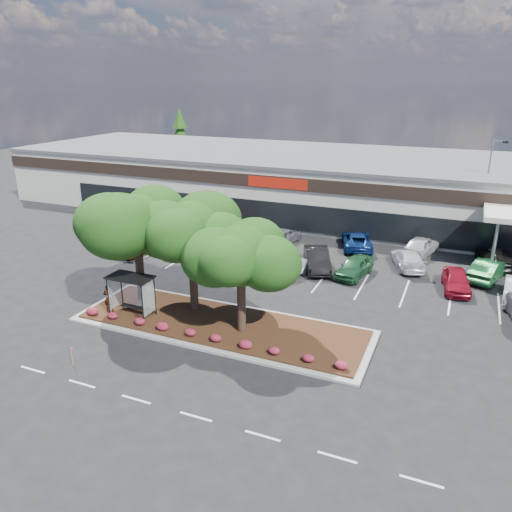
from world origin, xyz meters
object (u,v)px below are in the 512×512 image
at_px(car_0, 139,244).
at_px(survey_stake, 72,354).
at_px(light_pole, 485,198).
at_px(car_1, 211,250).

bearing_deg(car_0, survey_stake, -61.80).
bearing_deg(light_pole, car_1, -146.30).
bearing_deg(light_pole, car_0, -151.26).
height_order(light_pole, car_1, light_pole).
distance_m(light_pole, survey_stake, 36.62).
relative_size(light_pole, car_1, 1.89).
bearing_deg(car_0, car_1, 13.25).
xyz_separation_m(survey_stake, car_0, (-7.43, 16.23, 0.12)).
height_order(light_pole, car_0, light_pole).
bearing_deg(car_0, light_pole, 32.35).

